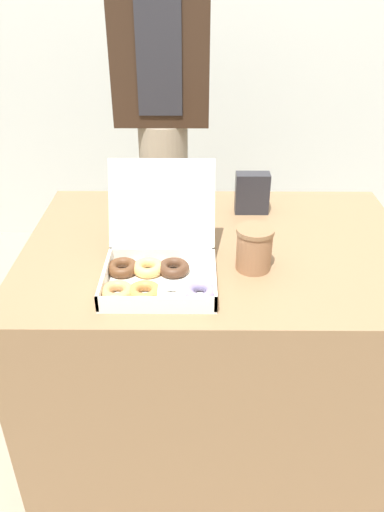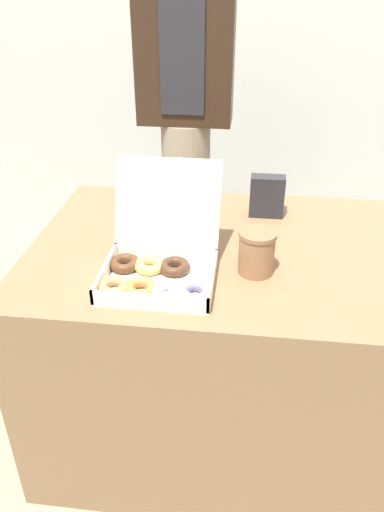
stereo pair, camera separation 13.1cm
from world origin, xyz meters
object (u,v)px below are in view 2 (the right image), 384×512
object	(u,v)px
coffee_cup	(257,252)
napkin_holder	(267,196)
donut_box	(157,266)
person_customer	(186,104)

from	to	relation	value
coffee_cup	napkin_holder	world-z (taller)	napkin_holder
donut_box	person_customer	xyz separation A→B (m)	(-0.02, 0.77, 0.24)
coffee_cup	napkin_holder	size ratio (longest dim) A/B	0.89
napkin_holder	donut_box	bearing A→B (deg)	-124.05
donut_box	person_customer	distance (m)	0.81
donut_box	napkin_holder	distance (m)	0.52
donut_box	person_customer	size ratio (longest dim) A/B	0.19
coffee_cup	person_customer	xyz separation A→B (m)	(-0.29, 0.70, 0.22)
napkin_holder	person_customer	xyz separation A→B (m)	(-0.32, 0.34, 0.21)
donut_box	coffee_cup	bearing A→B (deg)	14.53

